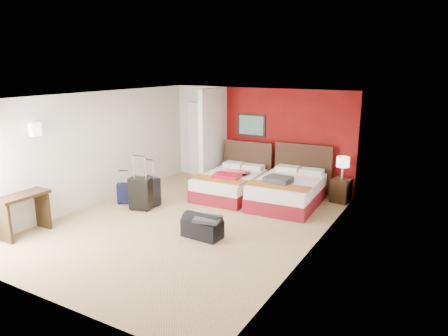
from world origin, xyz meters
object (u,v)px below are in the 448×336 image
Objects in this scene: red_suitcase_open at (231,174)px; suitcase_navy at (125,194)px; bed_left at (230,185)px; table_lamp at (343,168)px; bed_right at (287,192)px; suitcase_charcoal at (150,192)px; suitcase_black at (141,195)px; nightstand at (341,190)px; desk at (23,214)px; duffel_bag at (202,228)px.

red_suitcase_open is 1.88× the size of suitcase_navy.
red_suitcase_open is (0.10, -0.10, 0.32)m from bed_left.
table_lamp is at bearing 1.44° from suitcase_navy.
bed_right is 3.05m from suitcase_charcoal.
bed_left is at bearing 41.08° from suitcase_black.
red_suitcase_open reaches higher than bed_right.
suitcase_black is 0.62m from suitcase_navy.
suitcase_navy is at bearing -154.60° from bed_right.
table_lamp is at bearing 0.00° from nightstand.
table_lamp is at bearing 18.21° from bed_left.
table_lamp is at bearing 46.65° from desk.
bed_right is at bearing 39.66° from suitcase_charcoal.
nightstand is at bearing 35.84° from bed_right.
desk is at bearing -102.63° from suitcase_charcoal.
bed_right is 1.28m from nightstand.
suitcase_black is at bearing -143.44° from table_lamp.
desk is at bearing -129.45° from suitcase_navy.
table_lamp reaches higher than red_suitcase_open.
suitcase_charcoal is 1.39× the size of suitcase_navy.
table_lamp is 4.96m from suitcase_navy.
desk is at bearing -133.73° from table_lamp.
suitcase_charcoal reaches higher than suitcase_navy.
suitcase_charcoal is 0.85× the size of duffel_bag.
suitcase_navy is (-0.59, -0.19, -0.09)m from suitcase_charcoal.
nightstand is (2.31, 1.00, -0.31)m from red_suitcase_open.
duffel_bag is at bearing -117.05° from table_lamp.
nightstand reaches higher than duffel_bag.
bed_right reaches higher than nightstand.
desk is at bearing -125.94° from nightstand.
red_suitcase_open is at bearing 108.04° from duffel_bag.
suitcase_black is at bearing 65.68° from desk.
suitcase_charcoal is 2.16m from duffel_bag.
suitcase_black is at bearing 165.48° from duffel_bag.
red_suitcase_open is at bearing 9.46° from suitcase_navy.
bed_left is 2.15m from suitcase_black.
suitcase_charcoal is at bearing -146.92° from table_lamp.
bed_right is 3.14× the size of suitcase_charcoal.
bed_right is 3.23m from suitcase_black.
red_suitcase_open is 0.88× the size of desk.
bed_right is 1.36m from red_suitcase_open.
table_lamp is 6.66m from desk.
bed_left reaches higher than suitcase_navy.
suitcase_charcoal is (-1.31, -1.36, -0.28)m from red_suitcase_open.
duffel_bag is 3.30m from desk.
bed_right is 1.38m from table_lamp.
suitcase_charcoal reaches higher than nightstand.
desk is (-0.38, -2.25, 0.17)m from suitcase_navy.
table_lamp reaches higher than bed_left.
nightstand is at bearing 42.13° from suitcase_charcoal.
bed_left is 3.27× the size of nightstand.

